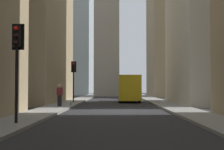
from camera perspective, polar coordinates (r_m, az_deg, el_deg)
ground_plane at (r=22.46m, az=0.72°, el=-6.27°), size 135.00×135.00×0.00m
sidewalk_right at (r=22.90m, az=-10.68°, el=-5.98°), size 90.00×2.20×0.14m
sidewalk_left at (r=22.90m, az=12.12°, el=-5.97°), size 90.00×2.20×0.14m
building_left_far at (r=55.44m, az=11.86°, el=7.94°), size 12.60×10.00×22.53m
church_spire at (r=58.40m, az=-0.91°, el=11.98°), size 4.79×4.79×30.31m
delivery_truck at (r=35.16m, az=3.01°, el=-2.39°), size 6.46×2.25×2.84m
sedan_white at (r=45.96m, az=2.48°, el=-3.32°), size 4.30×1.78×1.42m
traffic_light_foreground at (r=14.04m, az=-16.43°, el=4.36°), size 0.43×0.52×4.15m
traffic_light_midblock at (r=32.70m, az=-6.80°, el=0.53°), size 0.43×0.52×4.07m
pedestrian at (r=25.21m, az=-9.22°, el=-3.35°), size 0.26×0.44×1.71m
discarded_bottle at (r=26.57m, az=-7.28°, el=-5.07°), size 0.07×0.07×0.27m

